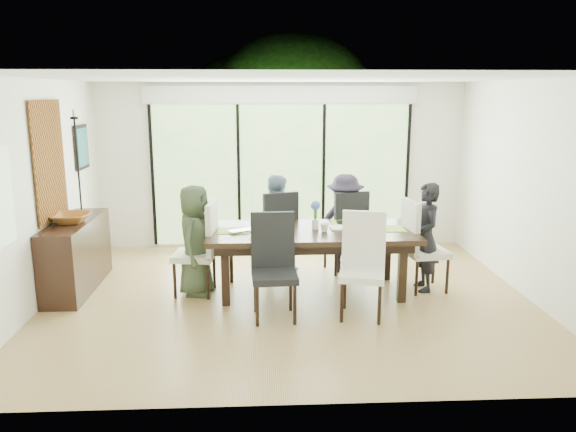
{
  "coord_description": "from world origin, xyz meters",
  "views": [
    {
      "loc": [
        -0.35,
        -6.7,
        2.54
      ],
      "look_at": [
        0.0,
        0.25,
        1.0
      ],
      "focal_mm": 35.0,
      "sensor_mm": 36.0,
      "label": 1
    }
  ],
  "objects_px": {
    "table_top": "(312,232)",
    "vase": "(315,224)",
    "cup_c": "(372,223)",
    "sideboard": "(77,255)",
    "chair_far_left": "(275,231)",
    "chair_far_right": "(344,230)",
    "cup_b": "(324,228)",
    "bowl": "(71,218)",
    "laptop": "(245,231)",
    "chair_right_end": "(427,245)",
    "person_far_right": "(345,223)",
    "chair_near_left": "(274,268)",
    "cup_a": "(257,224)",
    "chair_left_end": "(194,248)",
    "person_far_left": "(275,224)",
    "person_left_end": "(195,240)",
    "person_right_end": "(426,237)",
    "chair_near_right": "(362,266)"
  },
  "relations": [
    {
      "from": "table_top",
      "to": "vase",
      "type": "xyz_separation_m",
      "value": [
        0.05,
        0.05,
        0.1
      ]
    },
    {
      "from": "cup_c",
      "to": "sideboard",
      "type": "bearing_deg",
      "value": 177.66
    },
    {
      "from": "chair_far_left",
      "to": "chair_far_right",
      "type": "bearing_deg",
      "value": 160.81
    },
    {
      "from": "cup_b",
      "to": "bowl",
      "type": "relative_size",
      "value": 0.23
    },
    {
      "from": "chair_far_right",
      "to": "laptop",
      "type": "distance_m",
      "value": 1.71
    },
    {
      "from": "chair_right_end",
      "to": "bowl",
      "type": "distance_m",
      "value": 4.58
    },
    {
      "from": "chair_far_right",
      "to": "cup_c",
      "type": "height_order",
      "value": "chair_far_right"
    },
    {
      "from": "person_far_right",
      "to": "cup_b",
      "type": "relative_size",
      "value": 12.9
    },
    {
      "from": "chair_near_left",
      "to": "cup_a",
      "type": "bearing_deg",
      "value": 97.92
    },
    {
      "from": "cup_c",
      "to": "sideboard",
      "type": "height_order",
      "value": "cup_c"
    },
    {
      "from": "chair_right_end",
      "to": "vase",
      "type": "relative_size",
      "value": 9.17
    },
    {
      "from": "chair_right_end",
      "to": "cup_b",
      "type": "bearing_deg",
      "value": 86.85
    },
    {
      "from": "chair_far_left",
      "to": "bowl",
      "type": "height_order",
      "value": "chair_far_left"
    },
    {
      "from": "person_far_right",
      "to": "bowl",
      "type": "height_order",
      "value": "person_far_right"
    },
    {
      "from": "vase",
      "to": "cup_b",
      "type": "bearing_deg",
      "value": -56.31
    },
    {
      "from": "chair_left_end",
      "to": "person_far_left",
      "type": "relative_size",
      "value": 0.85
    },
    {
      "from": "person_left_end",
      "to": "bowl",
      "type": "height_order",
      "value": "person_left_end"
    },
    {
      "from": "person_right_end",
      "to": "laptop",
      "type": "xyz_separation_m",
      "value": [
        -2.33,
        -0.1,
        0.13
      ]
    },
    {
      "from": "chair_far_left",
      "to": "person_far_right",
      "type": "bearing_deg",
      "value": 159.66
    },
    {
      "from": "chair_far_left",
      "to": "vase",
      "type": "height_order",
      "value": "chair_far_left"
    },
    {
      "from": "person_right_end",
      "to": "cup_a",
      "type": "bearing_deg",
      "value": -96.48
    },
    {
      "from": "cup_c",
      "to": "vase",
      "type": "bearing_deg",
      "value": -176.19
    },
    {
      "from": "chair_far_left",
      "to": "chair_near_left",
      "type": "relative_size",
      "value": 1.0
    },
    {
      "from": "table_top",
      "to": "person_far_left",
      "type": "relative_size",
      "value": 1.86
    },
    {
      "from": "chair_right_end",
      "to": "sideboard",
      "type": "height_order",
      "value": "chair_right_end"
    },
    {
      "from": "cup_a",
      "to": "cup_c",
      "type": "height_order",
      "value": "same"
    },
    {
      "from": "chair_near_left",
      "to": "cup_c",
      "type": "distance_m",
      "value": 1.64
    },
    {
      "from": "person_left_end",
      "to": "cup_a",
      "type": "height_order",
      "value": "person_left_end"
    },
    {
      "from": "cup_a",
      "to": "bowl",
      "type": "xyz_separation_m",
      "value": [
        -2.36,
        0.01,
        0.1
      ]
    },
    {
      "from": "chair_near_left",
      "to": "vase",
      "type": "xyz_separation_m",
      "value": [
        0.55,
        0.92,
        0.29
      ]
    },
    {
      "from": "person_right_end",
      "to": "person_far_left",
      "type": "height_order",
      "value": "same"
    },
    {
      "from": "laptop",
      "to": "chair_left_end",
      "type": "bearing_deg",
      "value": 143.22
    },
    {
      "from": "chair_far_left",
      "to": "laptop",
      "type": "xyz_separation_m",
      "value": [
        -0.4,
        -0.95,
        0.23
      ]
    },
    {
      "from": "chair_far_left",
      "to": "chair_left_end",
      "type": "bearing_deg",
      "value": 19.8
    },
    {
      "from": "chair_right_end",
      "to": "chair_far_right",
      "type": "xyz_separation_m",
      "value": [
        -0.95,
        0.85,
        0.0
      ]
    },
    {
      "from": "person_far_left",
      "to": "person_right_end",
      "type": "bearing_deg",
      "value": 156.83
    },
    {
      "from": "chair_far_right",
      "to": "person_right_end",
      "type": "height_order",
      "value": "person_right_end"
    },
    {
      "from": "person_far_right",
      "to": "person_far_left",
      "type": "bearing_deg",
      "value": 8.35
    },
    {
      "from": "chair_left_end",
      "to": "vase",
      "type": "xyz_separation_m",
      "value": [
        1.55,
        0.05,
        0.29
      ]
    },
    {
      "from": "chair_left_end",
      "to": "person_left_end",
      "type": "xyz_separation_m",
      "value": [
        0.02,
        0.0,
        0.1
      ]
    },
    {
      "from": "chair_left_end",
      "to": "cup_c",
      "type": "height_order",
      "value": "chair_left_end"
    },
    {
      "from": "chair_right_end",
      "to": "cup_c",
      "type": "distance_m",
      "value": 0.76
    },
    {
      "from": "bowl",
      "to": "chair_near_left",
      "type": "bearing_deg",
      "value": -21.87
    },
    {
      "from": "laptop",
      "to": "person_right_end",
      "type": "bearing_deg",
      "value": -25.58
    },
    {
      "from": "table_top",
      "to": "laptop",
      "type": "distance_m",
      "value": 0.86
    },
    {
      "from": "chair_right_end",
      "to": "cup_a",
      "type": "height_order",
      "value": "chair_right_end"
    },
    {
      "from": "chair_right_end",
      "to": "chair_far_right",
      "type": "relative_size",
      "value": 1.0
    },
    {
      "from": "chair_near_right",
      "to": "sideboard",
      "type": "xyz_separation_m",
      "value": [
        -3.56,
        1.13,
        -0.15
      ]
    },
    {
      "from": "table_top",
      "to": "person_far_left",
      "type": "distance_m",
      "value": 0.95
    },
    {
      "from": "sideboard",
      "to": "bowl",
      "type": "xyz_separation_m",
      "value": [
        0.0,
        -0.1,
        0.52
      ]
    }
  ]
}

